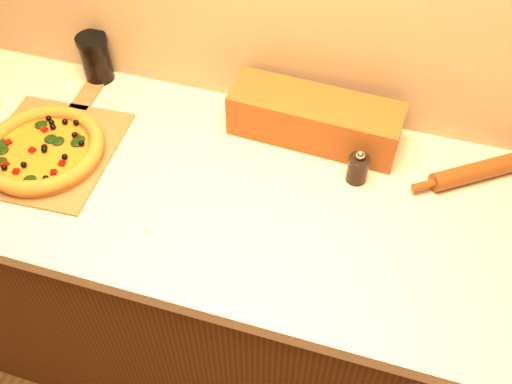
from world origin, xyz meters
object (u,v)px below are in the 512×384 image
rolling_pin (476,172)px  dark_jar (96,58)px  pizza_peel (52,147)px  pizza (43,149)px  pepper_grinder (358,168)px

rolling_pin → dark_jar: bearing=175.2°
pizza_peel → dark_jar: size_ratio=3.60×
pizza → dark_jar: size_ratio=2.21×
pizza → pizza_peel: bearing=91.4°
pizza → rolling_pin: bearing=13.1°
pepper_grinder → dark_jar: (-0.78, 0.18, 0.03)m
pepper_grinder → pizza_peel: bearing=-171.1°
pizza → dark_jar: (-0.01, 0.33, 0.04)m
pepper_grinder → rolling_pin: 0.29m
pizza → rolling_pin: size_ratio=1.04×
rolling_pin → dark_jar: dark_jar is taller
pizza_peel → dark_jar: (-0.01, 0.30, 0.07)m
pizza_peel → dark_jar: bearing=89.6°
pepper_grinder → pizza: bearing=-168.6°
pizza → pepper_grinder: 0.78m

